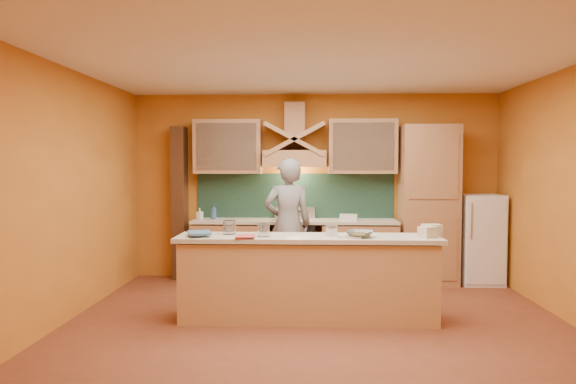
{
  "coord_description": "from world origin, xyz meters",
  "views": [
    {
      "loc": [
        -0.09,
        -5.33,
        1.73
      ],
      "look_at": [
        -0.34,
        0.9,
        1.4
      ],
      "focal_mm": 32.0,
      "sensor_mm": 36.0,
      "label": 1
    }
  ],
  "objects_px": {
    "stove": "(295,251)",
    "mixing_bowl": "(360,234)",
    "fridge": "(480,239)",
    "person": "(288,224)",
    "kitchen_scale": "(331,232)"
  },
  "relations": [
    {
      "from": "stove",
      "to": "mixing_bowl",
      "type": "bearing_deg",
      "value": -68.94
    },
    {
      "from": "fridge",
      "to": "person",
      "type": "bearing_deg",
      "value": -170.09
    },
    {
      "from": "fridge",
      "to": "kitchen_scale",
      "type": "distance_m",
      "value": 2.95
    },
    {
      "from": "kitchen_scale",
      "to": "mixing_bowl",
      "type": "xyz_separation_m",
      "value": [
        0.3,
        -0.1,
        -0.01
      ]
    },
    {
      "from": "person",
      "to": "kitchen_scale",
      "type": "bearing_deg",
      "value": 99.27
    },
    {
      "from": "fridge",
      "to": "kitchen_scale",
      "type": "height_order",
      "value": "fridge"
    },
    {
      "from": "fridge",
      "to": "person",
      "type": "xyz_separation_m",
      "value": [
        -2.78,
        -0.49,
        0.26
      ]
    },
    {
      "from": "stove",
      "to": "person",
      "type": "bearing_deg",
      "value": -99.3
    },
    {
      "from": "fridge",
      "to": "stove",
      "type": "bearing_deg",
      "value": 180.0
    },
    {
      "from": "fridge",
      "to": "kitchen_scale",
      "type": "relative_size",
      "value": 11.95
    },
    {
      "from": "person",
      "to": "fridge",
      "type": "bearing_deg",
      "value": 178.05
    },
    {
      "from": "person",
      "to": "kitchen_scale",
      "type": "height_order",
      "value": "person"
    },
    {
      "from": "kitchen_scale",
      "to": "person",
      "type": "bearing_deg",
      "value": 102.53
    },
    {
      "from": "fridge",
      "to": "mixing_bowl",
      "type": "xyz_separation_m",
      "value": [
        -1.93,
        -1.99,
        0.33
      ]
    },
    {
      "from": "person",
      "to": "kitchen_scale",
      "type": "distance_m",
      "value": 1.5
    }
  ]
}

